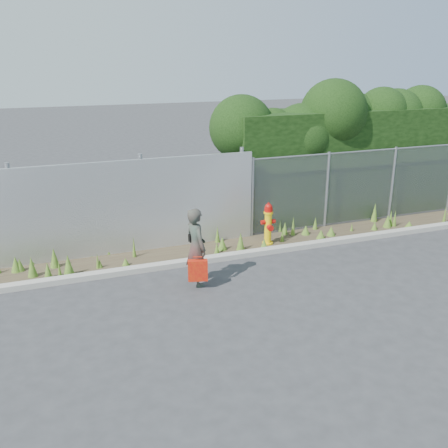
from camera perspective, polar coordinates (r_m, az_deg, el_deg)
ground at (r=9.95m, az=4.46°, el=-7.72°), size 80.00×80.00×0.00m
curb at (r=11.43m, az=0.72°, el=-3.69°), size 16.00×0.22×0.12m
weed_strip at (r=11.82m, az=-2.53°, el=-2.60°), size 16.00×1.33×0.54m
corrugated_fence at (r=11.57m, az=-16.68°, el=1.26°), size 8.50×0.21×2.30m
chainlink_fence at (r=14.09m, az=15.32°, el=4.16°), size 6.50×0.07×2.05m
hedge at (r=14.72m, az=13.58°, el=9.07°), size 7.88×2.19×3.84m
fire_hydrant at (r=12.16m, az=5.07°, el=-0.04°), size 0.36×0.32×1.07m
woman at (r=9.95m, az=-3.19°, el=-2.64°), size 0.48×0.64×1.61m
red_tote_bag at (r=9.87m, az=-3.02°, el=-5.30°), size 0.39×0.14×0.51m
black_shoulder_bag at (r=10.07m, az=-3.47°, el=-1.54°), size 0.21×0.09×0.16m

